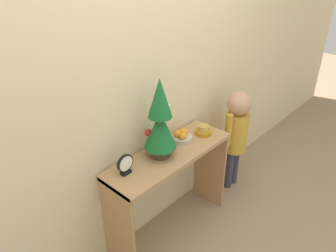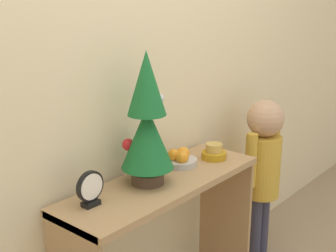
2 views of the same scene
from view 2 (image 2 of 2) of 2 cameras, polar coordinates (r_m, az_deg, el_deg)
back_wall at (r=2.07m, az=-5.22°, el=7.83°), size 7.00×0.05×2.50m
console_table at (r=2.14m, az=-0.60°, el=-11.17°), size 1.04×0.34×0.75m
mini_tree at (r=1.94m, az=-2.59°, el=0.52°), size 0.22×0.22×0.57m
fruit_bowl at (r=2.22m, az=1.47°, el=-4.01°), size 0.16×0.16×0.08m
singing_bowl at (r=2.31m, az=5.62°, el=-3.24°), size 0.12×0.12×0.08m
desk_clock at (r=1.82m, az=-9.44°, el=-7.58°), size 0.12×0.04×0.14m
child_figure at (r=2.73m, az=11.50°, el=-4.03°), size 0.32×0.21×0.97m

